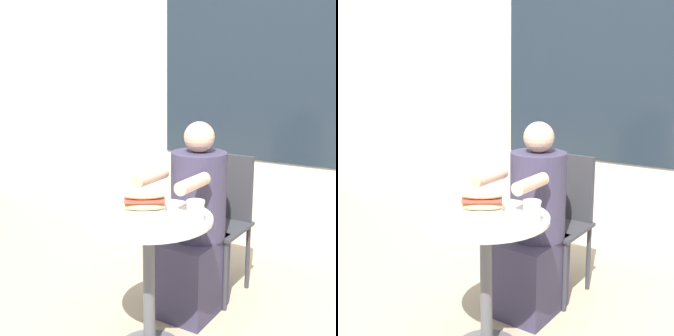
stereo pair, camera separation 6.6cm
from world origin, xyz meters
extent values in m
cube|color=beige|center=(0.00, 1.68, 1.40)|extent=(8.00, 0.08, 2.80)
cube|color=#1E2833|center=(-0.01, 1.64, 1.45)|extent=(1.74, 0.01, 1.52)
cylinder|color=beige|center=(0.00, 0.00, 0.71)|extent=(0.62, 0.62, 0.02)
cylinder|color=#515156|center=(0.00, 0.00, 0.36)|extent=(0.06, 0.06, 0.68)
cube|color=#333338|center=(0.00, 0.74, 0.44)|extent=(0.39, 0.39, 0.02)
cube|color=#333338|center=(0.00, 0.91, 0.66)|extent=(0.35, 0.04, 0.42)
cylinder|color=#333338|center=(0.16, 0.57, 0.21)|extent=(0.03, 0.03, 0.43)
cylinder|color=#333338|center=(-0.17, 0.58, 0.21)|extent=(0.03, 0.03, 0.43)
cylinder|color=#333338|center=(0.17, 0.90, 0.21)|extent=(0.03, 0.03, 0.43)
cylinder|color=#333338|center=(-0.16, 0.91, 0.21)|extent=(0.03, 0.03, 0.43)
cube|color=#38334C|center=(-0.01, 0.46, 0.23)|extent=(0.31, 0.40, 0.45)
cylinder|color=#38334C|center=(0.00, 0.52, 0.70)|extent=(0.32, 0.32, 0.50)
sphere|color=#D6A889|center=(0.00, 0.52, 1.03)|extent=(0.17, 0.17, 0.17)
cylinder|color=#D6A889|center=(0.12, 0.23, 0.85)|extent=(0.07, 0.25, 0.07)
cylinder|color=#D6A889|center=(-0.14, 0.24, 0.85)|extent=(0.07, 0.25, 0.07)
cylinder|color=white|center=(-0.05, 0.05, 0.73)|extent=(0.20, 0.20, 0.01)
ellipsoid|color=#DBB77A|center=(-0.05, 0.05, 0.75)|extent=(0.22, 0.18, 0.04)
cube|color=#B74233|center=(-0.05, 0.05, 0.78)|extent=(0.20, 0.17, 0.01)
ellipsoid|color=#DBB77A|center=(-0.05, 0.05, 0.81)|extent=(0.22, 0.18, 0.04)
cylinder|color=silver|center=(0.23, 0.04, 0.77)|extent=(0.08, 0.08, 0.09)
cylinder|color=white|center=(0.23, 0.04, 0.82)|extent=(0.08, 0.08, 0.01)
camera|label=1|loc=(1.17, -1.76, 1.45)|focal=50.00mm
camera|label=2|loc=(1.23, -1.73, 1.45)|focal=50.00mm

